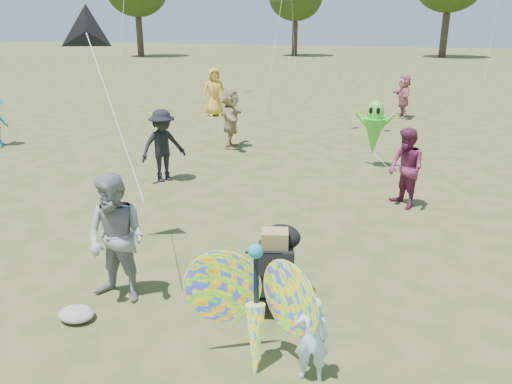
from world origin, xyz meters
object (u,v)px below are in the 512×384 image
Objects in this scene: child_girl at (312,338)px; jogging_stroller at (277,262)px; crowd_d at (231,119)px; alien_kite at (374,130)px; crowd_g at (214,92)px; crowd_j at (403,96)px; crowd_b at (163,146)px; adult_man at (116,239)px; butterfly_kite at (256,308)px; crowd_e at (406,168)px.

child_girl is 0.87× the size of jogging_stroller.
jogging_stroller is at bearing -171.06° from crowd_d.
crowd_g is at bearing 141.77° from alien_kite.
crowd_j reaches higher than jogging_stroller.
jogging_stroller is at bearing -101.21° from crowd_b.
adult_man reaches higher than jogging_stroller.
child_girl is at bearing -11.72° from adult_man.
butterfly_kite reaches higher than child_girl.
butterfly_kite is (4.18, -9.23, -0.20)m from crowd_d.
crowd_e reaches higher than jogging_stroller.
adult_man is 5.40m from crowd_b.
adult_man is 2.29m from butterfly_kite.
crowd_e is 3.02m from alien_kite.
child_girl is 0.56× the size of adult_man.
crowd_j is 1.50× the size of jogging_stroller.
crowd_e is at bearing 78.93° from butterfly_kite.
jogging_stroller is at bearing -92.12° from alien_kite.
butterfly_kite is at bearing -14.56° from adult_man.
crowd_g is 1.09× the size of alien_kite.
crowd_b reaches higher than butterfly_kite.
crowd_j is (4.61, 10.72, -0.01)m from crowd_b.
crowd_e is 0.85× the size of crowd_g.
crowd_e is 10.64m from crowd_j.
crowd_b is 3.65m from crowd_d.
crowd_b is 0.90× the size of crowd_g.
butterfly_kite is at bearing -20.92° from crowd_j.
crowd_g is 14.52m from jogging_stroller.
crowd_j is at bearing -17.38° from crowd_g.
crowd_b reaches higher than child_girl.
crowd_g reaches higher than crowd_d.
crowd_b is 6.03m from jogging_stroller.
crowd_d is 1.58× the size of jogging_stroller.
crowd_j is 15.05m from jogging_stroller.
crowd_g is at bearing -78.04° from child_girl.
jogging_stroller reaches higher than child_girl.
crowd_b is 1.52× the size of jogging_stroller.
butterfly_kite is 1.00× the size of alien_kite.
adult_man is 1.05× the size of crowd_j.
child_girl is at bearing -44.60° from crowd_e.
alien_kite is (-1.02, 2.84, 0.16)m from crowd_e.
butterfly_kite is (-1.12, -5.71, -0.12)m from crowd_e.
crowd_b reaches higher than crowd_j.
crowd_g is 8.97m from alien_kite.
jogging_stroller is (-1.29, -4.44, -0.20)m from crowd_e.
crowd_b is at bearing -43.32° from crowd_j.
crowd_e is 11.64m from crowd_g.
adult_man is 14.27m from crowd_g.
child_girl is 10.45m from crowd_d.
butterfly_kite is at bearing -90.67° from alien_kite.
alien_kite is at bearing -21.12° from crowd_j.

